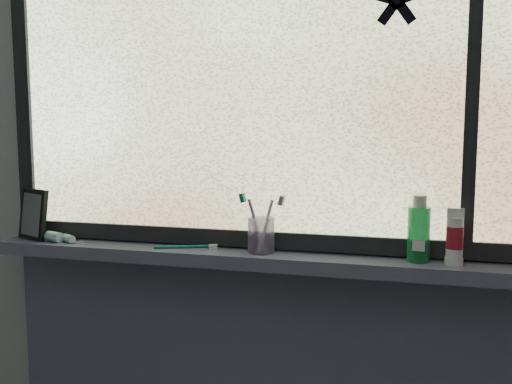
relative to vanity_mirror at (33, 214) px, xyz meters
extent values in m
cube|color=#9EA3A8|center=(0.73, 0.07, 0.15)|extent=(3.00, 0.01, 2.50)
cube|color=#4F5169|center=(0.73, 0.00, -0.10)|extent=(1.62, 0.14, 0.04)
cube|color=silver|center=(0.73, 0.05, 0.43)|extent=(1.50, 0.01, 1.00)
cube|color=black|center=(0.73, 0.04, -0.05)|extent=(1.60, 0.03, 0.05)
cube|color=black|center=(-0.05, 0.04, 0.43)|extent=(0.05, 0.03, 1.10)
cube|color=black|center=(1.33, 0.04, 0.43)|extent=(0.03, 0.03, 1.00)
cube|color=black|center=(0.00, 0.00, 0.00)|extent=(0.15, 0.11, 0.16)
cylinder|color=#AA98C9|center=(0.76, 0.00, -0.03)|extent=(0.09, 0.09, 0.10)
cylinder|color=green|center=(1.21, 0.00, 0.01)|extent=(0.06, 0.06, 0.15)
cylinder|color=silver|center=(1.30, -0.01, 0.00)|extent=(0.05, 0.05, 0.11)
camera|label=1|loc=(1.17, -1.58, 0.29)|focal=40.00mm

